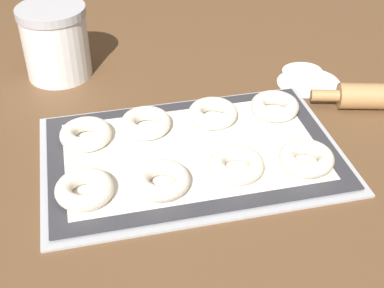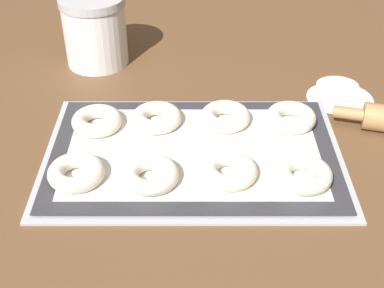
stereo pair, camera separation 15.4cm
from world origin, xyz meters
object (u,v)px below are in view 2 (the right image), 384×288
baking_tray (192,154)px  flour_canister (94,30)px  bagel_front_far_left (75,173)px  bagel_back_mid_right (224,116)px  bagel_front_mid_right (228,170)px  bagel_back_far_left (96,121)px  bagel_back_far_right (290,117)px  bagel_front_far_right (302,174)px  bagel_back_mid_left (155,118)px  bagel_front_mid_left (149,175)px

baking_tray → flour_canister: 0.38m
bagel_front_far_left → bagel_back_mid_right: size_ratio=1.00×
bagel_front_mid_right → bagel_back_far_left: same height
bagel_front_mid_right → bagel_back_mid_right: same height
bagel_back_far_right → bagel_front_mid_right: bearing=-128.7°
baking_tray → bagel_front_far_left: bagel_front_far_left is taller
bagel_front_far_right → bagel_back_far_right: bearing=88.6°
baking_tray → bagel_front_far_left: (-0.18, -0.07, 0.02)m
bagel_front_mid_right → bagel_back_mid_left: same height
bagel_back_mid_right → bagel_front_mid_right: bearing=-90.6°
bagel_back_mid_left → bagel_back_far_right: size_ratio=1.00×
bagel_front_mid_right → bagel_front_far_right: size_ratio=1.00×
bagel_back_far_left → flour_canister: flour_canister is taller
bagel_back_mid_left → flour_canister: (-0.14, 0.25, 0.05)m
bagel_back_mid_right → bagel_back_far_right: bearing=-1.5°
bagel_back_far_left → bagel_back_mid_right: 0.22m
bagel_front_mid_right → bagel_back_far_right: (0.11, 0.14, 0.00)m
bagel_front_far_left → bagel_front_mid_right: size_ratio=1.00×
bagel_front_far_right → bagel_front_far_left: bearing=179.2°
baking_tray → bagel_front_far_right: bagel_front_far_right is taller
bagel_front_far_right → bagel_back_far_left: 0.36m
bagel_back_mid_left → bagel_back_far_right: bearing=0.1°
bagel_front_far_right → bagel_back_far_left: size_ratio=1.00×
bagel_front_mid_right → bagel_back_mid_left: bearing=129.4°
bagel_front_far_left → bagel_front_mid_left: bearing=-2.8°
bagel_front_mid_left → bagel_front_mid_right: same height
bagel_back_mid_right → baking_tray: bearing=-125.1°
baking_tray → bagel_back_mid_right: bearing=54.9°
bagel_front_mid_right → baking_tray: bearing=129.1°
bagel_back_far_left → bagel_back_far_right: bearing=1.8°
bagel_front_mid_right → bagel_back_mid_right: bearing=89.4°
baking_tray → bagel_back_far_left: bagel_back_far_left is taller
bagel_back_mid_left → bagel_back_mid_right: same height
baking_tray → bagel_back_mid_right: 0.10m
bagel_back_far_right → flour_canister: (-0.37, 0.25, 0.05)m
baking_tray → bagel_front_far_right: 0.18m
baking_tray → bagel_back_mid_left: size_ratio=5.62×
bagel_front_mid_right → bagel_front_far_right: same height
baking_tray → bagel_front_mid_right: size_ratio=5.62×
baking_tray → flour_canister: bearing=121.8°
baking_tray → bagel_back_far_left: 0.18m
bagel_front_mid_right → bagel_back_mid_left: size_ratio=1.00×
bagel_front_mid_left → bagel_back_far_left: 0.17m
bagel_front_far_right → bagel_back_mid_right: (-0.11, 0.16, 0.00)m
bagel_back_far_left → flour_canister: (-0.04, 0.26, 0.05)m
flour_canister → bagel_back_mid_left: bearing=-61.0°
bagel_front_mid_left → bagel_back_mid_left: (0.00, 0.15, 0.00)m
bagel_back_far_left → flour_canister: 0.26m
bagel_front_far_right → bagel_back_far_right: 0.15m
bagel_front_mid_left → bagel_back_mid_left: size_ratio=1.00×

